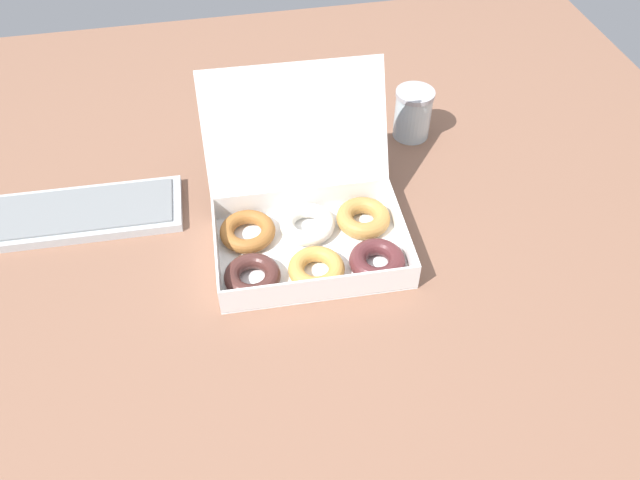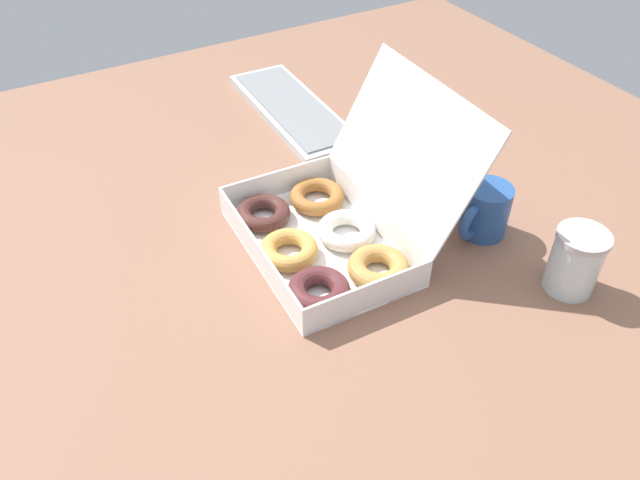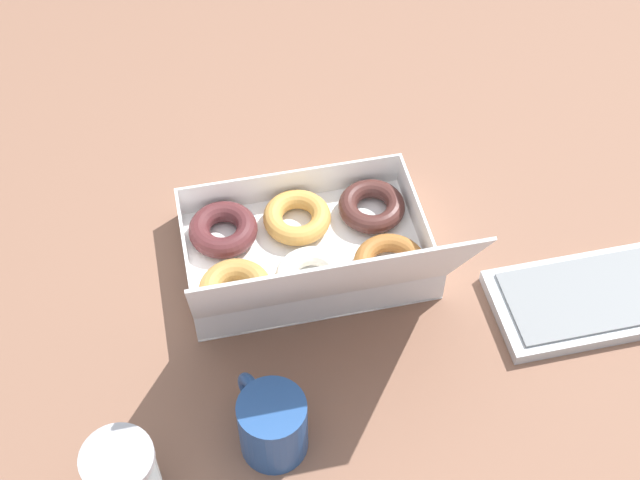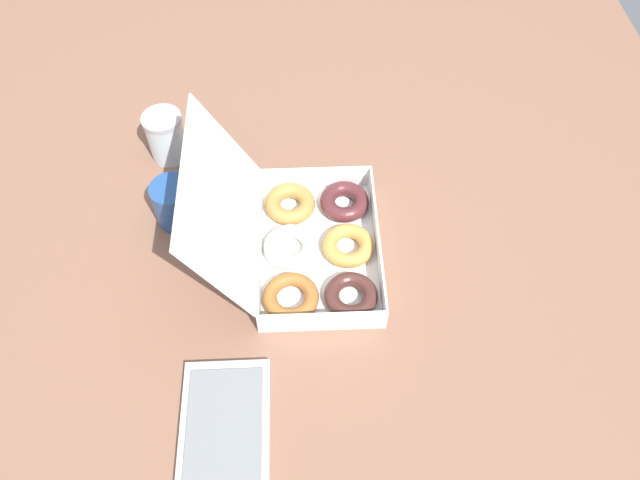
% 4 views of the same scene
% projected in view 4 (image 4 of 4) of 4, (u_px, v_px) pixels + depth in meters
% --- Properties ---
extents(ground_plane, '(1.80, 1.80, 0.02)m').
position_uv_depth(ground_plane, '(303.00, 246.00, 1.23)').
color(ground_plane, '#855C47').
extents(donut_box, '(0.36, 0.35, 0.26)m').
position_uv_depth(donut_box, '(308.00, 241.00, 1.18)').
color(donut_box, white).
rests_on(donut_box, ground_plane).
extents(coffee_mug, '(0.08, 0.12, 0.09)m').
position_uv_depth(coffee_mug, '(176.00, 202.00, 1.22)').
color(coffee_mug, '#275092').
rests_on(coffee_mug, ground_plane).
extents(glass_jar, '(0.08, 0.08, 0.11)m').
position_uv_depth(glass_jar, '(166.00, 136.00, 1.31)').
color(glass_jar, silver).
rests_on(glass_jar, ground_plane).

